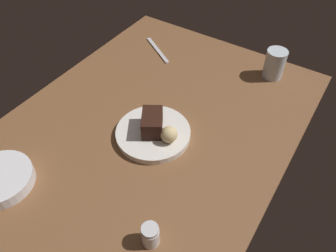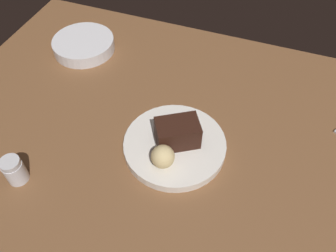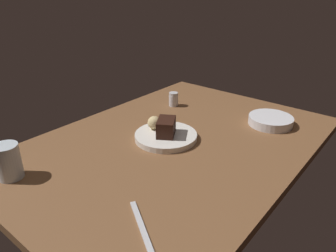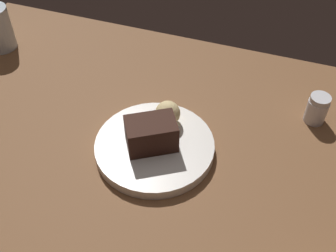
# 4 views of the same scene
# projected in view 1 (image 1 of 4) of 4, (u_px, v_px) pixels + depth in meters

# --- Properties ---
(dining_table) EXTENTS (1.20, 0.84, 0.03)m
(dining_table) POSITION_uv_depth(u_px,v_px,m) (143.00, 135.00, 1.04)
(dining_table) COLOR brown
(dining_table) RESTS_ON ground
(dessert_plate) EXTENTS (0.23, 0.23, 0.02)m
(dessert_plate) POSITION_uv_depth(u_px,v_px,m) (153.00, 133.00, 1.01)
(dessert_plate) COLOR white
(dessert_plate) RESTS_ON dining_table
(chocolate_cake_slice) EXTENTS (0.11, 0.10, 0.06)m
(chocolate_cake_slice) POSITION_uv_depth(u_px,v_px,m) (152.00, 123.00, 0.99)
(chocolate_cake_slice) COLOR black
(chocolate_cake_slice) RESTS_ON dessert_plate
(bread_roll) EXTENTS (0.05, 0.05, 0.05)m
(bread_roll) POSITION_uv_depth(u_px,v_px,m) (169.00, 135.00, 0.96)
(bread_roll) COLOR #DBC184
(bread_roll) RESTS_ON dessert_plate
(salt_shaker) EXTENTS (0.04, 0.04, 0.06)m
(salt_shaker) POSITION_uv_depth(u_px,v_px,m) (150.00, 235.00, 0.77)
(salt_shaker) COLOR silver
(salt_shaker) RESTS_ON dining_table
(water_glass) EXTENTS (0.07, 0.07, 0.11)m
(water_glass) POSITION_uv_depth(u_px,v_px,m) (275.00, 64.00, 1.19)
(water_glass) COLOR silver
(water_glass) RESTS_ON dining_table
(side_bowl) EXTENTS (0.17, 0.17, 0.03)m
(side_bowl) POSITION_uv_depth(u_px,v_px,m) (1.00, 179.00, 0.89)
(side_bowl) COLOR silver
(side_bowl) RESTS_ON dining_table
(butter_knife) EXTENTS (0.11, 0.17, 0.01)m
(butter_knife) POSITION_uv_depth(u_px,v_px,m) (158.00, 50.00, 1.34)
(butter_knife) COLOR silver
(butter_knife) RESTS_ON dining_table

